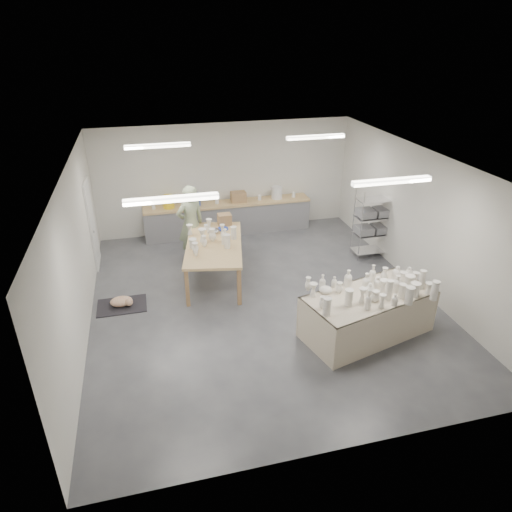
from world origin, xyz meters
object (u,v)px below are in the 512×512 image
object	(u,v)px
potter	(191,224)
drying_table	(368,312)
red_stool	(191,243)
work_table	(214,241)

from	to	relation	value
potter	drying_table	bearing A→B (deg)	106.88
potter	red_stool	distance (m)	0.70
drying_table	potter	world-z (taller)	potter
drying_table	potter	xyz separation A→B (m)	(-2.81, 3.88, 0.50)
work_table	potter	distance (m)	1.08
work_table	red_stool	size ratio (longest dim) A/B	5.90
work_table	potter	size ratio (longest dim) A/B	1.35
work_table	red_stool	distance (m)	1.45
potter	red_stool	xyz separation A→B (m)	(0.00, 0.27, -0.64)
potter	red_stool	world-z (taller)	potter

